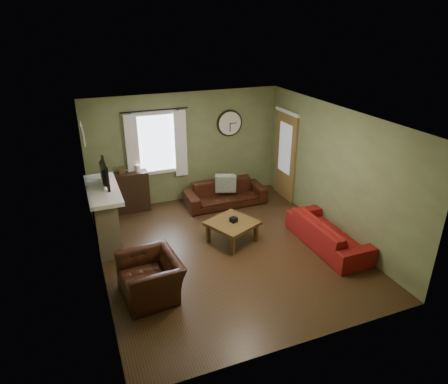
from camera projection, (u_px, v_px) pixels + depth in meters
name	position (u px, v px, depth m)	size (l,w,h in m)	color
floor	(227.00, 250.00, 7.71)	(4.60, 5.20, 0.00)	#382414
ceiling	(227.00, 117.00, 6.66)	(4.60, 5.20, 0.00)	white
wall_left	(94.00, 209.00, 6.41)	(0.00, 5.20, 2.60)	#697348
wall_right	(334.00, 172.00, 7.96)	(0.00, 5.20, 2.60)	#697348
wall_back	(186.00, 148.00, 9.39)	(4.60, 0.00, 2.60)	#697348
wall_front	(305.00, 265.00, 4.97)	(4.60, 0.00, 2.60)	#697348
fireplace	(105.00, 218.00, 7.75)	(0.40, 1.40, 1.10)	tan
firebox	(116.00, 227.00, 7.92)	(0.04, 0.60, 0.55)	black
mantel	(103.00, 190.00, 7.53)	(0.58, 1.60, 0.08)	white
tv	(101.00, 176.00, 7.57)	(0.60, 0.08, 0.35)	black
tv_screen	(105.00, 173.00, 7.58)	(0.02, 0.62, 0.36)	#994C3F
medallion_left	(84.00, 139.00, 6.71)	(0.28, 0.28, 0.03)	white
medallion_mid	(83.00, 134.00, 7.01)	(0.28, 0.28, 0.03)	white
medallion_right	(81.00, 129.00, 7.30)	(0.28, 0.28, 0.03)	white
window_pane	(156.00, 143.00, 9.06)	(1.00, 0.02, 1.30)	silver
curtain_rod	(155.00, 110.00, 8.66)	(0.03, 0.03, 1.50)	black
curtain_left	(133.00, 149.00, 8.81)	(0.28, 0.04, 1.55)	white
curtain_right	(181.00, 144.00, 9.18)	(0.28, 0.04, 1.55)	white
wall_clock	(230.00, 123.00, 9.52)	(0.64, 0.06, 0.64)	white
door	(285.00, 156.00, 9.62)	(0.05, 0.90, 2.10)	olive
bookshelf	(131.00, 192.00, 9.10)	(0.79, 0.34, 0.94)	black
book	(125.00, 170.00, 9.00)	(0.16, 0.21, 0.02)	#533B1C
sofa_brown	(225.00, 193.00, 9.49)	(1.91, 0.75, 0.56)	black
pillow_left	(225.00, 183.00, 9.35)	(0.45, 0.13, 0.45)	gray
pillow_right	(227.00, 184.00, 9.34)	(0.42, 0.13, 0.42)	gray
sofa_red	(328.00, 233.00, 7.75)	(1.95, 0.76, 0.57)	maroon
armchair	(151.00, 277.00, 6.35)	(1.02, 0.89, 0.66)	black
coffee_table	(232.00, 232.00, 7.92)	(0.83, 0.83, 0.45)	#533B1C
tissue_box	(234.00, 224.00, 7.85)	(0.12, 0.12, 0.09)	black
wine_glass_a	(106.00, 193.00, 7.04)	(0.07, 0.07, 0.20)	white
wine_glass_b	(106.00, 192.00, 7.08)	(0.07, 0.07, 0.20)	white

